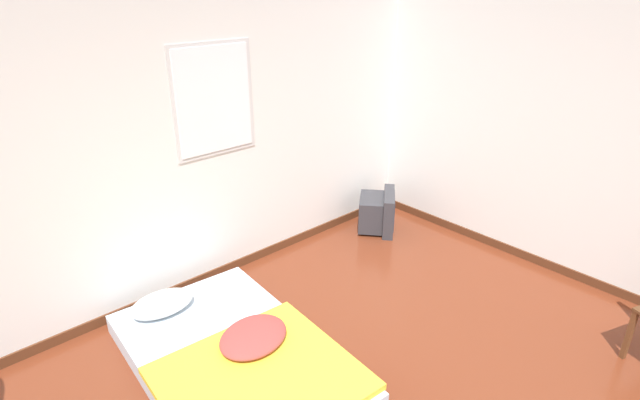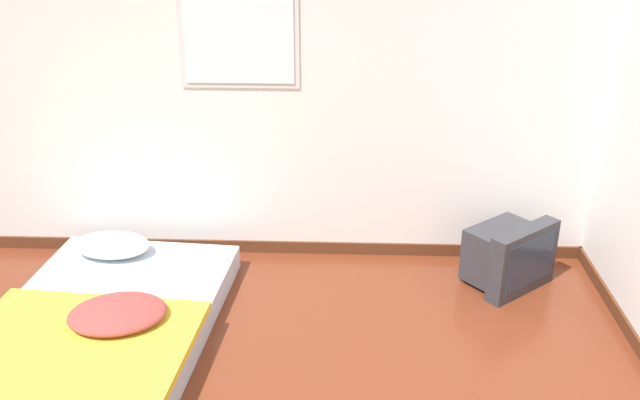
{
  "view_description": "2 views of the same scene",
  "coord_description": "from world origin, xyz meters",
  "views": [
    {
      "loc": [
        -1.8,
        -1.14,
        2.7
      ],
      "look_at": [
        1.01,
        1.93,
        0.84
      ],
      "focal_mm": 28.0,
      "sensor_mm": 36.0,
      "label": 1
    },
    {
      "loc": [
        1.14,
        -2.0,
        2.48
      ],
      "look_at": [
        0.99,
        1.72,
        0.83
      ],
      "focal_mm": 40.0,
      "sensor_mm": 36.0,
      "label": 2
    }
  ],
  "objects": [
    {
      "name": "crt_tv",
      "position": [
        2.23,
        2.25,
        0.22
      ],
      "size": [
        0.65,
        0.63,
        0.46
      ],
      "color": "#333338",
      "rests_on": "ground_plane"
    },
    {
      "name": "wall_back",
      "position": [
        0.0,
        2.67,
        1.29
      ],
      "size": [
        8.09,
        0.08,
        2.6
      ],
      "color": "white",
      "rests_on": "ground_plane"
    },
    {
      "name": "wall_right",
      "position": [
        2.87,
        0.0,
        1.29
      ],
      "size": [
        0.08,
        7.69,
        2.6
      ],
      "color": "white",
      "rests_on": "ground_plane"
    },
    {
      "name": "mattress_bed",
      "position": [
        -0.31,
        1.44,
        0.11
      ],
      "size": [
        1.4,
        2.12,
        0.31
      ],
      "color": "silver",
      "rests_on": "ground_plane"
    }
  ]
}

